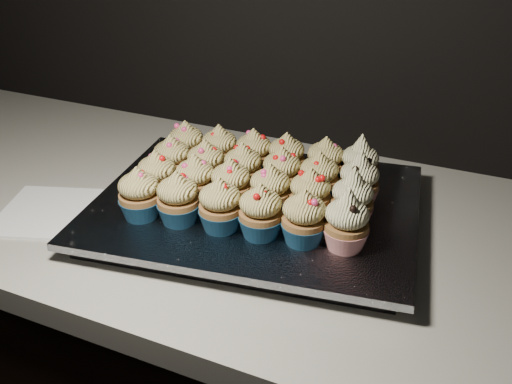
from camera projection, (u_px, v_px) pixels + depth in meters
worktop at (279, 229)px, 0.93m from camera, size 2.44×0.64×0.04m
napkin at (51, 212)px, 0.94m from camera, size 0.20×0.20×0.00m
baking_tray at (256, 213)px, 0.91m from camera, size 0.51×0.42×0.02m
foil_lining at (256, 204)px, 0.91m from camera, size 0.55×0.46×0.01m
cupcake_0 at (139, 195)px, 0.84m from camera, size 0.06×0.06×0.08m
cupcake_1 at (178, 199)px, 0.83m from camera, size 0.06×0.06×0.08m
cupcake_2 at (220, 206)px, 0.81m from camera, size 0.06×0.06×0.08m
cupcake_3 at (260, 212)px, 0.80m from camera, size 0.06×0.06×0.08m
cupcake_4 at (304, 219)px, 0.78m from camera, size 0.06×0.06×0.08m
cupcake_5 at (346, 222)px, 0.77m from camera, size 0.06×0.06×0.10m
cupcake_6 at (157, 177)px, 0.89m from camera, size 0.06×0.06×0.08m
cupcake_7 at (195, 181)px, 0.88m from camera, size 0.06×0.06×0.08m
cupcake_8 at (231, 185)px, 0.87m from camera, size 0.06×0.06×0.08m
cupcake_9 at (270, 191)px, 0.85m from camera, size 0.06×0.06×0.08m
cupcake_10 at (310, 196)px, 0.84m from camera, size 0.06×0.06×0.08m
cupcake_11 at (352, 200)px, 0.82m from camera, size 0.06×0.06×0.10m
cupcake_12 at (172, 160)px, 0.95m from camera, size 0.06×0.06×0.08m
cupcake_13 at (206, 165)px, 0.93m from camera, size 0.06×0.06×0.08m
cupcake_14 at (243, 169)px, 0.92m from camera, size 0.06×0.06×0.08m
cupcake_15 at (282, 173)px, 0.91m from camera, size 0.06×0.06×0.08m
cupcake_16 at (319, 178)px, 0.89m from camera, size 0.06×0.06×0.08m
cupcake_17 at (359, 181)px, 0.88m from camera, size 0.06×0.06×0.10m
cupcake_18 at (186, 145)px, 1.00m from camera, size 0.06×0.06×0.08m
cupcake_19 at (219, 149)px, 0.98m from camera, size 0.06×0.06×0.08m
cupcake_20 at (254, 154)px, 0.97m from camera, size 0.06×0.06×0.08m
cupcake_21 at (286, 158)px, 0.95m from camera, size 0.06×0.06×0.08m
cupcake_22 at (325, 162)px, 0.94m from camera, size 0.06×0.06×0.08m
cupcake_23 at (360, 165)px, 0.93m from camera, size 0.06×0.06×0.10m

